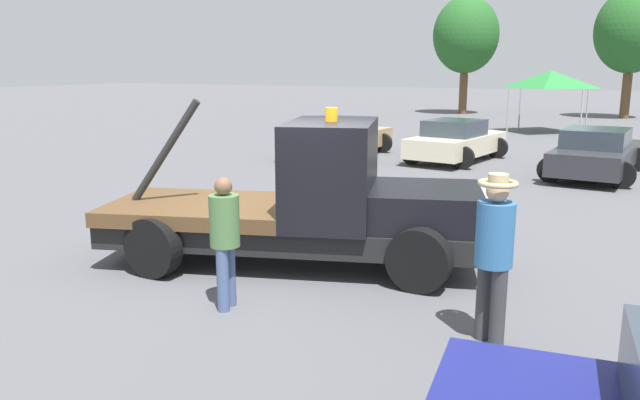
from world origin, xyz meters
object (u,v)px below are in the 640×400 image
(traffic_cone, at_px, (434,208))
(tree_right, at_px, (466,35))
(person_near_truck, at_px, (494,245))
(canopy_tent_green, at_px, (551,79))
(parked_car_cream, at_px, (456,141))
(tow_truck, at_px, (313,205))
(parked_car_tan, at_px, (338,137))
(person_at_hood, at_px, (225,234))
(parked_car_charcoal, at_px, (596,153))
(tree_center, at_px, (632,31))

(traffic_cone, bearing_deg, tree_right, 103.26)
(person_near_truck, bearing_deg, canopy_tent_green, -139.69)
(person_near_truck, distance_m, traffic_cone, 5.66)
(parked_car_cream, bearing_deg, canopy_tent_green, 1.15)
(tree_right, distance_m, traffic_cone, 29.68)
(person_near_truck, bearing_deg, tow_truck, -83.27)
(tow_truck, height_order, traffic_cone, tow_truck)
(tree_right, relative_size, traffic_cone, 13.28)
(tow_truck, bearing_deg, person_near_truck, -45.47)
(parked_car_tan, distance_m, traffic_cone, 9.11)
(person_at_hood, height_order, tree_right, tree_right)
(tow_truck, xyz_separation_m, parked_car_tan, (-4.71, 10.80, -0.29))
(person_near_truck, height_order, person_at_hood, person_near_truck)
(person_near_truck, xyz_separation_m, person_at_hood, (-3.16, -0.48, -0.15))
(tow_truck, bearing_deg, canopy_tent_green, 70.81)
(tow_truck, relative_size, person_near_truck, 3.20)
(tow_truck, height_order, parked_car_tan, tow_truck)
(canopy_tent_green, bearing_deg, person_at_hood, -91.69)
(person_at_hood, xyz_separation_m, parked_car_charcoal, (3.46, 12.56, -0.32))
(parked_car_cream, relative_size, tree_right, 0.61)
(person_near_truck, bearing_deg, tree_center, -146.38)
(tree_center, bearing_deg, tow_truck, -96.10)
(tree_center, bearing_deg, person_near_truck, -90.84)
(person_at_hood, bearing_deg, canopy_tent_green, -102.74)
(parked_car_tan, xyz_separation_m, tree_right, (-1.18, 21.30, 4.25))
(person_at_hood, distance_m, parked_car_cream, 13.63)
(tow_truck, bearing_deg, traffic_cone, 59.18)
(person_at_hood, xyz_separation_m, tree_right, (-5.73, 34.17, 3.93))
(parked_car_cream, bearing_deg, person_near_truck, -154.78)
(tree_right, bearing_deg, parked_car_cream, -76.28)
(parked_car_charcoal, height_order, tree_center, tree_center)
(parked_car_cream, relative_size, traffic_cone, 8.05)
(tree_center, bearing_deg, canopy_tent_green, -105.61)
(person_near_truck, bearing_deg, parked_car_tan, -113.63)
(person_at_hood, relative_size, parked_car_charcoal, 0.35)
(parked_car_cream, xyz_separation_m, traffic_cone, (1.70, -7.97, -0.39))
(parked_car_tan, xyz_separation_m, tree_center, (8.21, 21.98, 4.32))
(parked_car_charcoal, bearing_deg, tow_truck, 167.52)
(parked_car_charcoal, relative_size, tree_center, 0.65)
(person_at_hood, bearing_deg, traffic_cone, -110.98)
(canopy_tent_green, bearing_deg, tree_center, 74.39)
(tow_truck, relative_size, tree_center, 0.81)
(parked_car_cream, bearing_deg, parked_car_tan, 109.73)
(parked_car_cream, xyz_separation_m, canopy_tent_green, (1.43, 10.70, 1.77))
(person_near_truck, xyz_separation_m, canopy_tent_green, (-2.44, 23.82, 1.30))
(person_near_truck, relative_size, canopy_tent_green, 0.61)
(parked_car_tan, distance_m, tree_right, 21.75)
(tree_center, bearing_deg, traffic_cone, -95.23)
(traffic_cone, bearing_deg, person_near_truck, -67.15)
(person_at_hood, relative_size, tree_right, 0.23)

